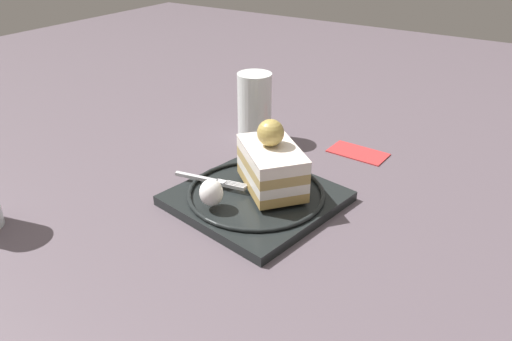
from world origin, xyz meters
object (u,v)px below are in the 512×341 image
drink_glass_near (255,109)px  folded_napkin (358,152)px  cake_slice (272,164)px  dessert_plate (256,197)px  whipped_cream_dollop (212,193)px  fork (213,181)px

drink_glass_near → folded_napkin: bearing=14.1°
cake_slice → dessert_plate: bearing=-117.1°
cake_slice → whipped_cream_dollop: cake_slice is taller
whipped_cream_dollop → folded_napkin: (0.08, 0.28, -0.03)m
fork → drink_glass_near: bearing=106.6°
cake_slice → folded_napkin: bearing=77.1°
dessert_plate → fork: 0.06m
fork → drink_glass_near: (-0.06, 0.19, 0.03)m
whipped_cream_dollop → folded_napkin: size_ratio=0.38×
cake_slice → folded_napkin: size_ratio=1.38×
dessert_plate → cake_slice: cake_slice is taller
drink_glass_near → folded_napkin: 0.19m
drink_glass_near → cake_slice: bearing=-50.2°
folded_napkin → drink_glass_near: bearing=-165.9°
dessert_plate → cake_slice: size_ratio=1.76×
cake_slice → drink_glass_near: drink_glass_near is taller
cake_slice → whipped_cream_dollop: bearing=-114.5°
whipped_cream_dollop → dessert_plate: bearing=66.4°
dessert_plate → fork: (-0.06, -0.01, 0.01)m
dessert_plate → fork: fork is taller
cake_slice → drink_glass_near: bearing=129.8°
dessert_plate → whipped_cream_dollop: whipped_cream_dollop is taller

